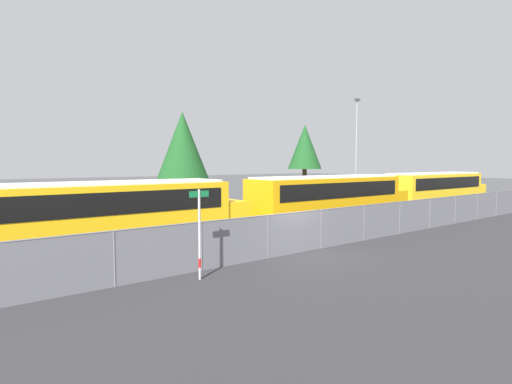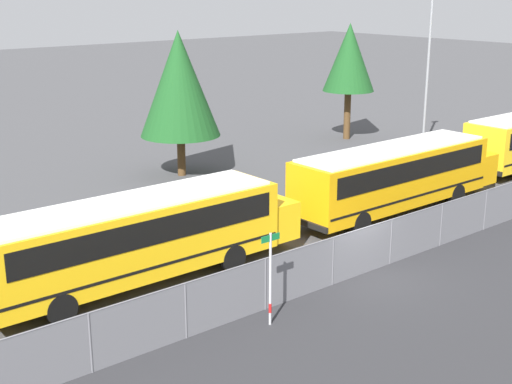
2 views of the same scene
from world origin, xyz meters
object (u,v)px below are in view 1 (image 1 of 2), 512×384
(street_sign, at_px, (199,232))
(school_bus_3, at_px, (436,188))
(school_bus_1, at_px, (108,212))
(school_bus_2, at_px, (331,196))
(tree_1, at_px, (183,148))
(light_pole, at_px, (356,148))
(tree_2, at_px, (305,147))

(street_sign, bearing_deg, school_bus_3, 12.38)
(school_bus_1, height_order, street_sign, school_bus_1)
(school_bus_2, height_order, street_sign, school_bus_2)
(tree_1, bearing_deg, school_bus_2, -71.60)
(school_bus_1, xyz_separation_m, tree_1, (9.19, 11.30, 3.14))
(school_bus_2, bearing_deg, light_pole, 32.36)
(light_pole, bearing_deg, tree_1, 163.64)
(light_pole, height_order, tree_2, light_pole)
(school_bus_3, xyz_separation_m, tree_2, (-3.03, 12.02, 3.57))
(street_sign, height_order, tree_2, tree_2)
(school_bus_3, bearing_deg, tree_2, 104.14)
(street_sign, bearing_deg, tree_2, 38.70)
(school_bus_1, height_order, school_bus_3, same)
(tree_1, bearing_deg, school_bus_1, -129.12)
(tree_1, bearing_deg, school_bus_3, -33.22)
(school_bus_3, xyz_separation_m, street_sign, (-24.84, -5.45, -0.25))
(street_sign, height_order, light_pole, light_pole)
(school_bus_1, bearing_deg, tree_1, 50.88)
(school_bus_3, relative_size, street_sign, 4.08)
(street_sign, relative_size, tree_1, 0.38)
(street_sign, distance_m, light_pole, 26.28)
(school_bus_3, xyz_separation_m, light_pole, (-1.80, 6.65, 3.38))
(street_sign, xyz_separation_m, tree_1, (7.90, 16.55, 3.39))
(school_bus_1, bearing_deg, school_bus_2, -1.31)
(school_bus_2, height_order, tree_1, tree_1)
(school_bus_1, xyz_separation_m, school_bus_3, (26.13, 0.21, 0.00))
(light_pole, bearing_deg, street_sign, -152.29)
(school_bus_1, bearing_deg, school_bus_3, 0.45)
(school_bus_1, relative_size, school_bus_3, 1.00)
(school_bus_3, height_order, tree_2, tree_2)
(tree_1, relative_size, tree_2, 1.01)
(school_bus_1, distance_m, street_sign, 5.41)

